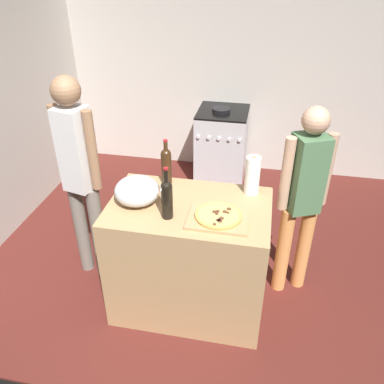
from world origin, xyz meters
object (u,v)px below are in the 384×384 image
(mixing_bowl, at_px, (137,191))
(wine_bottle_dark, at_px, (166,164))
(wine_bottle_amber, at_px, (167,197))
(pizza, at_px, (218,215))
(person_in_stripes, at_px, (79,171))
(person_in_red, at_px, (303,195))
(stove, at_px, (222,146))
(paper_towel_roll, at_px, (252,175))

(mixing_bowl, height_order, wine_bottle_dark, wine_bottle_dark)
(mixing_bowl, height_order, wine_bottle_amber, wine_bottle_amber)
(pizza, bearing_deg, person_in_stripes, 163.91)
(pizza, distance_m, person_in_red, 0.73)
(wine_bottle_dark, height_order, stove, wine_bottle_dark)
(wine_bottle_dark, bearing_deg, mixing_bowl, -113.34)
(person_in_stripes, bearing_deg, paper_towel_roll, 2.40)
(pizza, height_order, person_in_red, person_in_red)
(mixing_bowl, bearing_deg, paper_towel_roll, 20.41)
(paper_towel_roll, relative_size, wine_bottle_amber, 0.78)
(wine_bottle_dark, distance_m, person_in_red, 1.03)
(person_in_stripes, bearing_deg, wine_bottle_amber, -24.66)
(pizza, distance_m, wine_bottle_amber, 0.36)
(paper_towel_roll, xyz_separation_m, wine_bottle_amber, (-0.52, -0.41, 0.01))
(mixing_bowl, bearing_deg, wine_bottle_amber, -27.61)
(stove, xyz_separation_m, person_in_stripes, (-0.87, -1.86, 0.56))
(wine_bottle_amber, bearing_deg, paper_towel_roll, 38.48)
(wine_bottle_amber, bearing_deg, pizza, 6.37)
(mixing_bowl, relative_size, paper_towel_roll, 1.09)
(person_in_stripes, bearing_deg, mixing_bowl, -23.26)
(mixing_bowl, height_order, stove, mixing_bowl)
(pizza, distance_m, wine_bottle_dark, 0.61)
(stove, bearing_deg, person_in_stripes, -115.02)
(mixing_bowl, xyz_separation_m, wine_bottle_dark, (0.13, 0.30, 0.06))
(wine_bottle_amber, relative_size, person_in_stripes, 0.21)
(pizza, height_order, mixing_bowl, mixing_bowl)
(mixing_bowl, relative_size, person_in_red, 0.20)
(wine_bottle_dark, distance_m, stove, 1.91)
(paper_towel_roll, height_order, wine_bottle_amber, wine_bottle_amber)
(pizza, relative_size, wine_bottle_amber, 0.84)
(wine_bottle_dark, relative_size, wine_bottle_amber, 0.96)
(wine_bottle_dark, xyz_separation_m, person_in_red, (1.01, 0.07, -0.18))
(wine_bottle_amber, height_order, person_in_red, person_in_red)
(mixing_bowl, distance_m, person_in_stripes, 0.58)
(wine_bottle_amber, relative_size, person_in_red, 0.23)
(paper_towel_roll, distance_m, person_in_stripes, 1.30)
(stove, xyz_separation_m, person_in_red, (0.81, -1.72, 0.47))
(wine_bottle_dark, distance_m, wine_bottle_amber, 0.45)
(pizza, bearing_deg, paper_towel_roll, 63.63)
(pizza, height_order, stove, pizza)
(wine_bottle_amber, relative_size, stove, 0.40)
(wine_bottle_amber, bearing_deg, mixing_bowl, 152.39)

